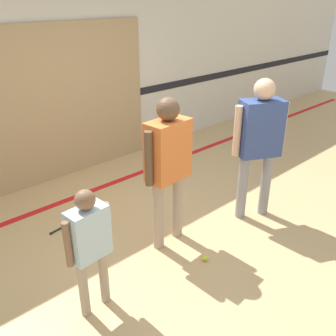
{
  "coord_description": "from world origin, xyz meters",
  "views": [
    {
      "loc": [
        -2.48,
        -2.6,
        2.53
      ],
      "look_at": [
        -0.14,
        -0.06,
        0.9
      ],
      "focal_mm": 40.0,
      "sensor_mm": 36.0,
      "label": 1
    }
  ],
  "objects_px": {
    "tennis_ball_near_instructor": "(205,258)",
    "tennis_ball_by_spare_racket": "(76,218)",
    "person_student_left": "(89,239)",
    "person_instructor": "(168,158)",
    "racket_spare_on_floor": "(72,222)",
    "person_student_right": "(260,136)"
  },
  "relations": [
    {
      "from": "person_student_left",
      "to": "tennis_ball_by_spare_racket",
      "type": "height_order",
      "value": "person_student_left"
    },
    {
      "from": "person_student_left",
      "to": "tennis_ball_near_instructor",
      "type": "relative_size",
      "value": 17.77
    },
    {
      "from": "person_instructor",
      "to": "person_student_right",
      "type": "height_order",
      "value": "person_student_right"
    },
    {
      "from": "person_instructor",
      "to": "racket_spare_on_floor",
      "type": "relative_size",
      "value": 3.33
    },
    {
      "from": "racket_spare_on_floor",
      "to": "tennis_ball_near_instructor",
      "type": "relative_size",
      "value": 7.44
    },
    {
      "from": "racket_spare_on_floor",
      "to": "person_student_right",
      "type": "bearing_deg",
      "value": 134.02
    },
    {
      "from": "person_student_right",
      "to": "person_instructor",
      "type": "bearing_deg",
      "value": 12.38
    },
    {
      "from": "person_student_left",
      "to": "tennis_ball_near_instructor",
      "type": "height_order",
      "value": "person_student_left"
    },
    {
      "from": "person_student_right",
      "to": "tennis_ball_by_spare_racket",
      "type": "distance_m",
      "value": 2.4
    },
    {
      "from": "person_instructor",
      "to": "person_student_left",
      "type": "distance_m",
      "value": 1.2
    },
    {
      "from": "person_instructor",
      "to": "person_student_right",
      "type": "distance_m",
      "value": 1.18
    },
    {
      "from": "person_instructor",
      "to": "person_student_left",
      "type": "height_order",
      "value": "person_instructor"
    },
    {
      "from": "person_student_right",
      "to": "tennis_ball_near_instructor",
      "type": "distance_m",
      "value": 1.51
    },
    {
      "from": "tennis_ball_near_instructor",
      "to": "person_student_left",
      "type": "bearing_deg",
      "value": 169.02
    },
    {
      "from": "racket_spare_on_floor",
      "to": "tennis_ball_by_spare_racket",
      "type": "distance_m",
      "value": 0.07
    },
    {
      "from": "person_student_right",
      "to": "tennis_ball_near_instructor",
      "type": "height_order",
      "value": "person_student_right"
    },
    {
      "from": "tennis_ball_near_instructor",
      "to": "tennis_ball_by_spare_racket",
      "type": "xyz_separation_m",
      "value": [
        -0.6,
        1.58,
        0.0
      ]
    },
    {
      "from": "person_student_left",
      "to": "person_instructor",
      "type": "bearing_deg",
      "value": 10.07
    },
    {
      "from": "tennis_ball_near_instructor",
      "to": "tennis_ball_by_spare_racket",
      "type": "distance_m",
      "value": 1.69
    },
    {
      "from": "person_instructor",
      "to": "racket_spare_on_floor",
      "type": "xyz_separation_m",
      "value": [
        -0.62,
        1.04,
        -1.0
      ]
    },
    {
      "from": "person_instructor",
      "to": "tennis_ball_by_spare_racket",
      "type": "height_order",
      "value": "person_instructor"
    },
    {
      "from": "person_student_left",
      "to": "tennis_ball_near_instructor",
      "type": "distance_m",
      "value": 1.38
    }
  ]
}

